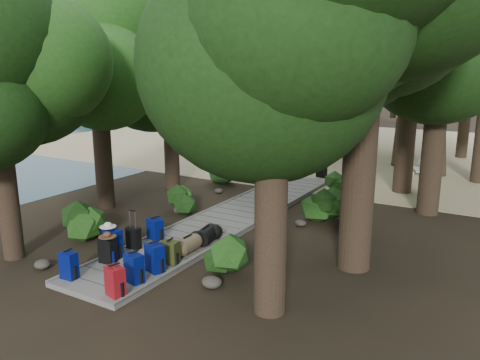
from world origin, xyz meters
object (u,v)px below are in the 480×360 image
Objects in this scene: backpack_left_b at (107,249)px; duffel_right_black at (206,235)px; backpack_right_c at (155,256)px; suitcase_on_boardwalk at (134,238)px; backpack_left_c at (113,242)px; backpack_right_a at (115,280)px; duffel_right_khaki at (188,245)px; backpack_right_d at (170,251)px; lone_suitcase_on_sand at (322,170)px; sun_lounger at (422,167)px; kayak at (280,156)px; backpack_left_d at (155,228)px; backpack_right_b at (134,267)px; backpack_left_a at (69,264)px.

duffel_right_black is at bearing 52.25° from backpack_left_b.
backpack_right_c is 1.27× the size of suitcase_on_boardwalk.
backpack_left_b is at bearing -60.86° from backpack_left_c.
backpack_right_c is 1.03× the size of duffel_right_black.
backpack_right_a is 2.54m from duffel_right_khaki.
backpack_right_d reaches higher than lone_suitcase_on_sand.
backpack_left_c is at bearing -125.65° from sun_lounger.
duffel_right_black is 12.37m from kayak.
sun_lounger is at bearing 55.77° from lone_suitcase_on_sand.
backpack_left_d is at bearing 131.03° from backpack_right_a.
kayak is 6.80m from sun_lounger.
backpack_right_c is at bearing -99.50° from duffel_right_black.
backpack_right_b is 1.96m from suitcase_on_boardwalk.
backpack_left_a is at bearing -168.41° from backpack_right_a.
duffel_right_black is at bearing 63.73° from backpack_left_a.
kayak is at bearing 105.15° from duffel_right_khaki.
backpack_left_c reaches higher than suitcase_on_boardwalk.
duffel_right_khaki is (1.24, 1.43, -0.13)m from backpack_left_b.
backpack_left_d is (0.05, 1.46, -0.08)m from backpack_left_c.
backpack_left_a is 1.04m from backpack_left_b.
backpack_left_d is 1.36m from duffel_right_khaki.
backpack_right_a is at bearing -98.07° from duffel_right_black.
backpack_left_c reaches higher than backpack_right_b.
backpack_right_c is 2.02m from duffel_right_black.
backpack_right_b is 0.99× the size of backpack_right_c.
duffel_right_khaki is (-0.01, 1.89, -0.14)m from backpack_right_b.
sun_lounger is at bearing 64.69° from backpack_left_b.
lone_suitcase_on_sand is (-0.33, 10.61, -0.06)m from backpack_right_d.
kayak is at bearing 156.54° from lone_suitcase_on_sand.
backpack_right_d is at bearing -11.11° from suitcase_on_boardwalk.
backpack_right_a is 0.66m from backpack_right_b.
backpack_right_c is (0.01, 0.64, 0.01)m from backpack_right_b.
lone_suitcase_on_sand is 4.22m from kayak.
duffel_right_khaki is at bearing 107.23° from backpack_right_a.
backpack_right_a is at bearing -118.86° from sun_lounger.
backpack_left_c is at bearing -78.99° from lone_suitcase_on_sand.
backpack_right_d is (0.00, 0.54, -0.06)m from backpack_right_c.
backpack_right_b is 1.18m from backpack_right_d.
suitcase_on_boardwalk is at bearing -147.36° from duffel_right_black.
suitcase_on_boardwalk is (-1.35, -1.23, 0.06)m from duffel_right_black.
backpack_right_c is 1.26m from duffel_right_khaki.
backpack_right_d is at bearing 107.22° from backpack_right_a.
backpack_left_d is 1.70m from backpack_right_d.
lone_suitcase_on_sand is at bearing 110.55° from backpack_right_c.
duffel_right_black is 1.83m from suitcase_on_boardwalk.
sun_lounger is at bearing 69.68° from backpack_right_d.
backpack_left_d reaches higher than kayak.
sun_lounger reaches higher than kayak.
backpack_left_c is 0.23× the size of kayak.
backpack_left_a is 1.19× the size of suitcase_on_boardwalk.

